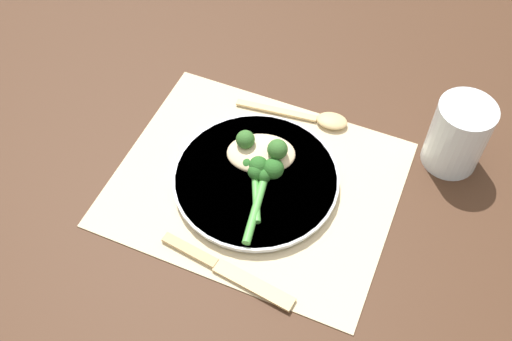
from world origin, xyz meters
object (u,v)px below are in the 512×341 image
chicken_fillet (261,153)px  spoon (318,118)px  knife (224,269)px  water_glass (458,135)px  broccoli_stalk_right (255,172)px  plate (256,179)px  broccoli_stalk_rear (265,176)px

chicken_fillet → spoon: 0.13m
chicken_fillet → knife: 0.18m
water_glass → spoon: bearing=2.1°
chicken_fillet → water_glass: bearing=-154.4°
broccoli_stalk_right → knife: broccoli_stalk_right is taller
plate → water_glass: 0.29m
broccoli_stalk_right → knife: 0.15m
knife → spoon: bearing=-178.0°
broccoli_stalk_right → broccoli_stalk_rear: (-0.02, 0.00, 0.00)m
plate → chicken_fillet: chicken_fillet is taller
broccoli_stalk_rear → spoon: 0.15m
plate → broccoli_stalk_rear: bearing=169.4°
plate → broccoli_stalk_right: 0.02m
chicken_fillet → broccoli_stalk_right: 0.03m
knife → broccoli_stalk_rear: bearing=-171.9°
broccoli_stalk_right → knife: (-0.02, 0.15, -0.02)m
plate → knife: plate is taller
plate → water_glass: bearing=-148.0°
knife → water_glass: 0.38m
broccoli_stalk_right → water_glass: bearing=6.4°
chicken_fillet → broccoli_stalk_rear: size_ratio=0.86×
plate → water_glass: (-0.25, -0.15, 0.04)m
plate → broccoli_stalk_rear: broccoli_stalk_rear is taller
broccoli_stalk_right → water_glass: 0.29m
plate → spoon: bearing=-106.3°
chicken_fillet → plate: bearing=100.5°
broccoli_stalk_rear → knife: broccoli_stalk_rear is taller
chicken_fillet → water_glass: size_ratio=1.06×
chicken_fillet → broccoli_stalk_right: bearing=96.9°
chicken_fillet → spoon: (-0.05, -0.11, -0.02)m
plate → broccoli_stalk_right: broccoli_stalk_right is taller
chicken_fillet → broccoli_stalk_right: size_ratio=1.17×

